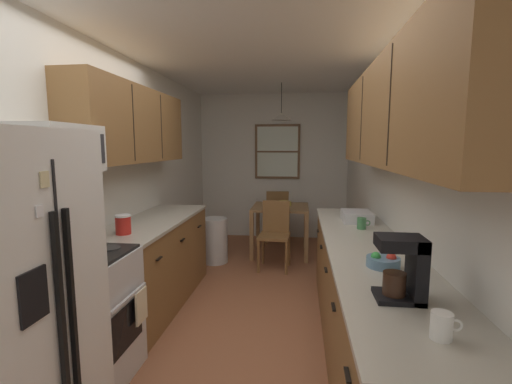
{
  "coord_description": "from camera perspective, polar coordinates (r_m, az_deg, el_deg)",
  "views": [
    {
      "loc": [
        0.48,
        -2.63,
        1.64
      ],
      "look_at": [
        -0.03,
        1.37,
        1.11
      ],
      "focal_mm": 24.59,
      "sensor_mm": 36.0,
      "label": 1
    }
  ],
  "objects": [
    {
      "name": "dish_towel",
      "position": [
        2.78,
        -18.16,
        -17.19
      ],
      "size": [
        0.02,
        0.16,
        0.24
      ],
      "primitive_type": "cube",
      "color": "beige"
    },
    {
      "name": "upper_cabinets_left",
      "position": [
        3.66,
        -19.4,
        10.2
      ],
      "size": [
        0.33,
        1.9,
        0.72
      ],
      "color": "brown"
    },
    {
      "name": "counter_left",
      "position": [
        3.83,
        -16.23,
        -10.92
      ],
      "size": [
        0.64,
        1.82,
        0.9
      ],
      "color": "brown",
      "rests_on": "ground"
    },
    {
      "name": "fruit_bowl",
      "position": [
        2.34,
        19.99,
        -10.5
      ],
      "size": [
        0.2,
        0.2,
        0.09
      ],
      "color": "#597F9E",
      "rests_on": "counter_right"
    },
    {
      "name": "mug_spare",
      "position": [
        3.3,
        16.83,
        -4.91
      ],
      "size": [
        0.12,
        0.08,
        0.1
      ],
      "color": "#3F7F4C",
      "rests_on": "counter_right"
    },
    {
      "name": "wall_left",
      "position": [
        4.09,
        -19.46,
        1.92
      ],
      "size": [
        0.1,
        9.0,
        2.55
      ],
      "primitive_type": "cube",
      "color": "silver",
      "rests_on": "ground"
    },
    {
      "name": "back_window",
      "position": [
        6.23,
        3.5,
        6.57
      ],
      "size": [
        0.79,
        0.05,
        0.95
      ],
      "color": "brown"
    },
    {
      "name": "upper_cabinets_right",
      "position": [
        2.67,
        21.96,
        11.82
      ],
      "size": [
        0.33,
        2.83,
        0.74
      ],
      "color": "brown"
    },
    {
      "name": "stove_range",
      "position": [
        2.84,
        -26.31,
        -17.7
      ],
      "size": [
        0.66,
        0.6,
        1.1
      ],
      "color": "silver",
      "rests_on": "ground"
    },
    {
      "name": "dish_rack",
      "position": [
        3.62,
        16.06,
        -3.82
      ],
      "size": [
        0.28,
        0.34,
        0.1
      ],
      "primitive_type": "cube",
      "color": "silver",
      "rests_on": "counter_right"
    },
    {
      "name": "ceiling_slab",
      "position": [
        3.79,
        -0.34,
        22.0
      ],
      "size": [
        4.4,
        9.0,
        0.08
      ],
      "primitive_type": "cube",
      "color": "white"
    },
    {
      "name": "wall_right",
      "position": [
        3.76,
        20.56,
        1.41
      ],
      "size": [
        0.1,
        9.0,
        2.55
      ],
      "primitive_type": "cube",
      "color": "silver",
      "rests_on": "ground"
    },
    {
      "name": "dining_table",
      "position": [
        5.32,
        3.99,
        -3.63
      ],
      "size": [
        0.83,
        0.8,
        0.74
      ],
      "color": "olive",
      "rests_on": "ground"
    },
    {
      "name": "ground_plane",
      "position": [
        4.02,
        -0.31,
        -16.63
      ],
      "size": [
        12.0,
        12.0,
        0.0
      ],
      "primitive_type": "plane",
      "color": "#995B3D"
    },
    {
      "name": "table_serving_bowl",
      "position": [
        5.38,
        4.6,
        -1.84
      ],
      "size": [
        0.22,
        0.22,
        0.06
      ],
      "primitive_type": "cylinder",
      "color": "#E0D14C",
      "rests_on": "dining_table"
    },
    {
      "name": "pendant_light",
      "position": [
        5.24,
        4.14,
        12.13
      ],
      "size": [
        0.3,
        0.3,
        0.54
      ],
      "color": "black"
    },
    {
      "name": "dining_chair_far",
      "position": [
        5.94,
        3.44,
        -3.58
      ],
      "size": [
        0.44,
        0.44,
        0.9
      ],
      "color": "brown",
      "rests_on": "ground"
    },
    {
      "name": "mug_by_coffeemaker",
      "position": [
        1.62,
        27.99,
        -18.66
      ],
      "size": [
        0.12,
        0.08,
        0.11
      ],
      "color": "white",
      "rests_on": "counter_right"
    },
    {
      "name": "storage_canister",
      "position": [
        3.18,
        -20.8,
        -4.95
      ],
      "size": [
        0.13,
        0.13,
        0.17
      ],
      "color": "red",
      "rests_on": "counter_left"
    },
    {
      "name": "coffee_maker",
      "position": [
        1.87,
        23.21,
        -11.16
      ],
      "size": [
        0.22,
        0.18,
        0.31
      ],
      "color": "black",
      "rests_on": "counter_right"
    },
    {
      "name": "trash_bin",
      "position": [
        5.03,
        -6.69,
        -7.82
      ],
      "size": [
        0.36,
        0.36,
        0.63
      ],
      "primitive_type": "cylinder",
      "color": "silver",
      "rests_on": "ground"
    },
    {
      "name": "wall_back",
      "position": [
        6.31,
        2.83,
        4.16
      ],
      "size": [
        4.4,
        0.1,
        2.55
      ],
      "primitive_type": "cube",
      "color": "silver",
      "rests_on": "ground"
    },
    {
      "name": "counter_right",
      "position": [
        2.93,
        17.53,
        -16.84
      ],
      "size": [
        0.64,
        3.15,
        0.9
      ],
      "color": "brown",
      "rests_on": "ground"
    },
    {
      "name": "dining_chair_near",
      "position": [
        4.76,
        3.1,
        -6.4
      ],
      "size": [
        0.42,
        0.42,
        0.9
      ],
      "color": "brown",
      "rests_on": "ground"
    },
    {
      "name": "microwave_over_range",
      "position": [
        2.65,
        -29.82,
        6.09
      ],
      "size": [
        0.39,
        0.57,
        0.32
      ],
      "color": "white"
    }
  ]
}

